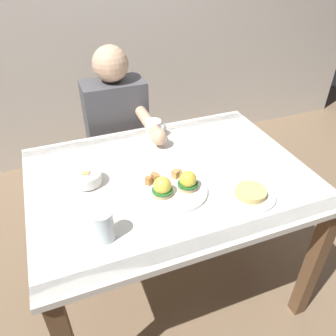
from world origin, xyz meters
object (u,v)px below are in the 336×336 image
(fruit_bowl, at_px, (87,178))
(fork, at_px, (266,158))
(coffee_mug, at_px, (154,129))
(water_glass_near, at_px, (104,227))
(dining_table, at_px, (170,194))
(eggs_benedict_plate, at_px, (174,187))
(side_plate, at_px, (250,194))
(diner_person, at_px, (119,133))

(fruit_bowl, bearing_deg, fork, -7.31)
(coffee_mug, xyz_separation_m, water_glass_near, (-0.38, -0.59, 0.00))
(fork, xyz_separation_m, water_glass_near, (-0.81, -0.22, 0.05))
(fork, bearing_deg, fruit_bowl, 172.69)
(dining_table, xyz_separation_m, eggs_benedict_plate, (-0.03, -0.11, 0.13))
(fruit_bowl, relative_size, coffee_mug, 1.08)
(fruit_bowl, relative_size, side_plate, 0.60)
(dining_table, height_order, fruit_bowl, fruit_bowl)
(fruit_bowl, bearing_deg, eggs_benedict_plate, -29.84)
(dining_table, relative_size, side_plate, 6.00)
(fruit_bowl, height_order, water_glass_near, water_glass_near)
(diner_person, bearing_deg, eggs_benedict_plate, -85.56)
(eggs_benedict_plate, bearing_deg, fruit_bowl, 150.16)
(water_glass_near, height_order, side_plate, water_glass_near)
(side_plate, bearing_deg, fork, 43.90)
(fruit_bowl, bearing_deg, side_plate, -28.31)
(water_glass_near, bearing_deg, diner_person, 73.25)
(eggs_benedict_plate, xyz_separation_m, side_plate, (0.27, -0.14, -0.01))
(fruit_bowl, distance_m, side_plate, 0.67)
(dining_table, distance_m, eggs_benedict_plate, 0.18)
(eggs_benedict_plate, distance_m, side_plate, 0.31)
(dining_table, bearing_deg, coffee_mug, 82.96)
(dining_table, relative_size, fork, 7.69)
(fork, distance_m, side_plate, 0.31)
(coffee_mug, distance_m, diner_person, 0.33)
(eggs_benedict_plate, relative_size, diner_person, 0.24)
(eggs_benedict_plate, relative_size, coffee_mug, 2.42)
(eggs_benedict_plate, distance_m, coffee_mug, 0.45)
(diner_person, bearing_deg, coffee_mug, -64.84)
(fork, xyz_separation_m, side_plate, (-0.22, -0.21, 0.01))
(diner_person, bearing_deg, water_glass_near, -106.75)
(coffee_mug, height_order, fork, coffee_mug)
(eggs_benedict_plate, height_order, side_plate, eggs_benedict_plate)
(dining_table, xyz_separation_m, coffee_mug, (0.04, 0.33, 0.16))
(fork, height_order, diner_person, diner_person)
(dining_table, xyz_separation_m, fruit_bowl, (-0.35, 0.07, 0.14))
(water_glass_near, xyz_separation_m, diner_person, (0.26, 0.86, -0.14))
(fruit_bowl, xyz_separation_m, water_glass_near, (0.00, -0.33, 0.02))
(eggs_benedict_plate, distance_m, fork, 0.50)
(eggs_benedict_plate, relative_size, fork, 1.73)
(side_plate, height_order, diner_person, diner_person)
(dining_table, height_order, water_glass_near, water_glass_near)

